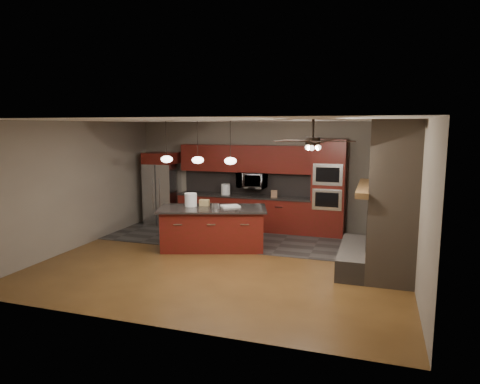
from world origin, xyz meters
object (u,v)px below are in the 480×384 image
at_px(paint_can, 216,206).
at_px(cardboard_box, 204,203).
at_px(paint_tray, 230,206).
at_px(kitchen_island, 213,228).
at_px(microwave, 252,180).
at_px(oven_tower, 329,188).
at_px(counter_box, 274,194).
at_px(refrigerator, 162,188).
at_px(counter_bucket, 226,189).
at_px(white_bucket, 191,200).

xyz_separation_m(paint_can, cardboard_box, (-0.37, 0.24, 0.01)).
bearing_deg(paint_tray, kitchen_island, 172.48).
height_order(microwave, kitchen_island, microwave).
bearing_deg(kitchen_island, cardboard_box, 128.23).
height_order(oven_tower, microwave, oven_tower).
height_order(cardboard_box, counter_box, counter_box).
xyz_separation_m(oven_tower, paint_can, (-2.18, -2.02, -0.22)).
bearing_deg(oven_tower, refrigerator, -179.07).
relative_size(refrigerator, counter_bucket, 7.20).
bearing_deg(white_bucket, microwave, 67.37).
height_order(paint_tray, counter_box, counter_box).
bearing_deg(paint_can, refrigerator, 140.28).
xyz_separation_m(counter_bucket, counter_box, (1.33, -0.05, -0.05)).
bearing_deg(paint_can, microwave, 84.28).
relative_size(kitchen_island, paint_can, 15.79).
height_order(microwave, paint_can, microwave).
height_order(kitchen_island, paint_tray, paint_tray).
bearing_deg(white_bucket, kitchen_island, -1.93).
bearing_deg(counter_box, refrigerator, 168.18).
xyz_separation_m(white_bucket, cardboard_box, (0.26, 0.16, -0.08)).
distance_m(refrigerator, paint_tray, 3.10).
relative_size(oven_tower, counter_bucket, 8.69).
bearing_deg(counter_box, counter_bucket, 165.46).
relative_size(kitchen_island, white_bucket, 8.72).
xyz_separation_m(paint_can, paint_tray, (0.25, 0.26, -0.03)).
relative_size(refrigerator, paint_can, 12.21).
distance_m(kitchen_island, white_bucket, 0.80).
height_order(paint_can, paint_tray, paint_can).
bearing_deg(white_bucket, counter_box, 52.61).
bearing_deg(counter_bucket, paint_tray, -66.97).
relative_size(white_bucket, paint_can, 1.81).
relative_size(microwave, cardboard_box, 3.46).
distance_m(refrigerator, white_bucket, 2.54).
bearing_deg(white_bucket, cardboard_box, 31.95).
bearing_deg(cardboard_box, white_bucket, -157.21).
relative_size(counter_bucket, counter_box, 1.59).
height_order(microwave, refrigerator, refrigerator).
xyz_separation_m(paint_tray, cardboard_box, (-0.61, -0.02, 0.05)).
bearing_deg(counter_bucket, microwave, 4.01).
bearing_deg(paint_tray, white_bucket, 154.55).
distance_m(refrigerator, counter_box, 3.17).
xyz_separation_m(refrigerator, kitchen_island, (2.25, -1.88, -0.52)).
xyz_separation_m(white_bucket, counter_bucket, (0.12, 1.95, -0.03)).
distance_m(white_bucket, paint_can, 0.64).
xyz_separation_m(oven_tower, refrigerator, (-4.53, -0.07, -0.20)).
height_order(paint_can, counter_bucket, counter_bucket).
bearing_deg(kitchen_island, oven_tower, 22.72).
bearing_deg(paint_can, counter_bucket, 103.94).
distance_m(oven_tower, paint_can, 2.98).
height_order(oven_tower, kitchen_island, oven_tower).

